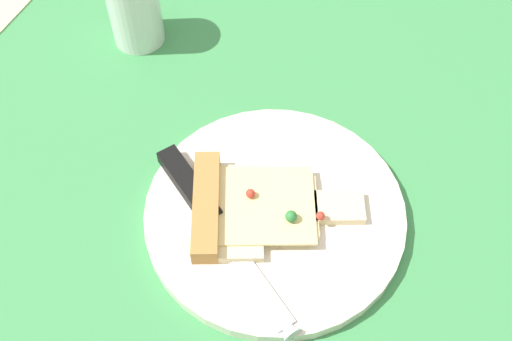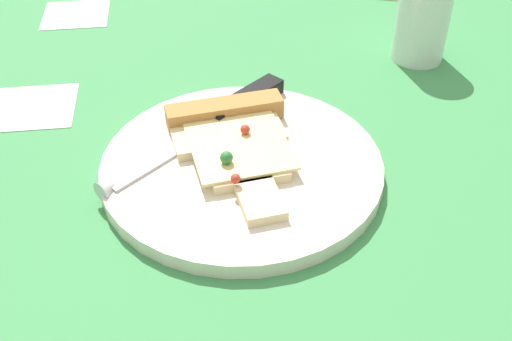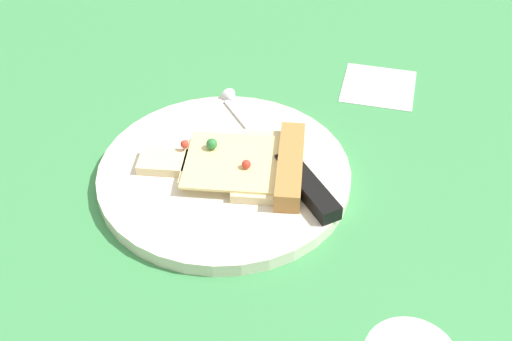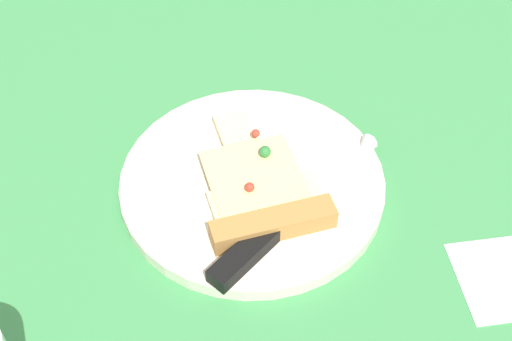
{
  "view_description": "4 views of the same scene",
  "coord_description": "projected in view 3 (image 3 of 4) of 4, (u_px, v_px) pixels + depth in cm",
  "views": [
    {
      "loc": [
        -6.82,
        33.55,
        59.68
      ],
      "look_at": [
        -1.73,
        -4.63,
        3.14
      ],
      "focal_mm": 46.19,
      "sensor_mm": 36.0,
      "label": 1
    },
    {
      "loc": [
        -50.63,
        3.39,
        38.31
      ],
      "look_at": [
        -7.88,
        -1.93,
        3.22
      ],
      "focal_mm": 43.72,
      "sensor_mm": 36.0,
      "label": 2
    },
    {
      "loc": [
        11.81,
        -52.33,
        48.55
      ],
      "look_at": [
        -0.24,
        -2.83,
        3.71
      ],
      "focal_mm": 47.1,
      "sensor_mm": 36.0,
      "label": 3
    },
    {
      "loc": [
        42.7,
        -7.52,
        55.59
      ],
      "look_at": [
        -3.92,
        -0.68,
        2.95
      ],
      "focal_mm": 49.68,
      "sensor_mm": 36.0,
      "label": 4
    }
  ],
  "objects": [
    {
      "name": "knife",
      "position": [
        285.0,
        161.0,
        0.71
      ],
      "size": [
        17.21,
        19.59,
        2.45
      ],
      "rotation": [
        0.0,
        0.0,
        0.71
      ],
      "color": "silver",
      "rests_on": "plate"
    },
    {
      "name": "plate",
      "position": [
        224.0,
        175.0,
        0.72
      ],
      "size": [
        26.97,
        26.97,
        1.52
      ],
      "primitive_type": "cylinder",
      "color": "silver",
      "rests_on": "ground_plane"
    },
    {
      "name": "ground_plane",
      "position": [
        264.0,
        190.0,
        0.73
      ],
      "size": [
        127.61,
        127.61,
        3.0
      ],
      "color": "#3D8C4C",
      "rests_on": "ground"
    },
    {
      "name": "pizza_slice",
      "position": [
        248.0,
        165.0,
        0.71
      ],
      "size": [
        18.34,
        12.43,
        2.51
      ],
      "rotation": [
        0.0,
        0.0,
        1.72
      ],
      "color": "beige",
      "rests_on": "plate"
    }
  ]
}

